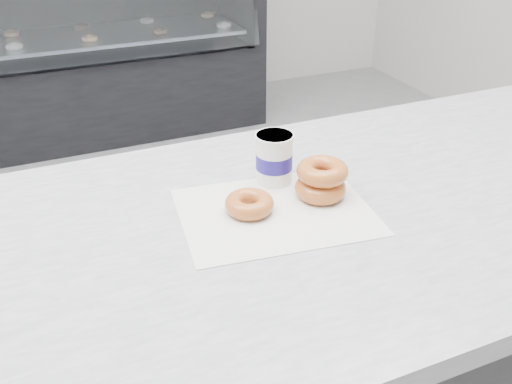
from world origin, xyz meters
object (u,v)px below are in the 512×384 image
at_px(display_case, 53,55).
at_px(donut_stack, 321,180).
at_px(coffee_cup, 274,158).
at_px(donut_single, 249,204).

bearing_deg(display_case, donut_stack, -84.39).
distance_m(donut_stack, coffee_cup, 0.11).
relative_size(donut_stack, coffee_cup, 1.30).
distance_m(donut_single, coffee_cup, 0.13).
height_order(display_case, donut_stack, display_case).
relative_size(display_case, donut_single, 26.94).
height_order(display_case, donut_single, display_case).
bearing_deg(donut_single, donut_stack, -0.29).
xyz_separation_m(display_case, donut_stack, (0.26, -2.68, 0.44)).
height_order(donut_single, donut_stack, donut_stack).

